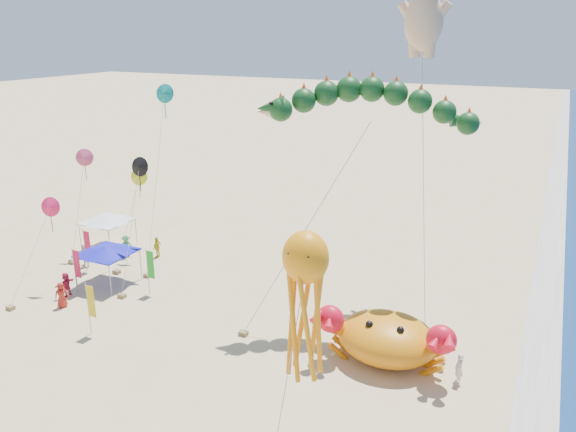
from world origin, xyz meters
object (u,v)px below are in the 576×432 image
at_px(dragon_kite, 369,110).
at_px(canopy_white, 107,219).
at_px(octopus_kite, 305,294).
at_px(cherub_kite, 424,11).
at_px(canopy_blue, 107,250).
at_px(crab_inflatable, 387,337).

xyz_separation_m(dragon_kite, canopy_white, (-21.67, 2.16, -10.01)).
distance_m(octopus_kite, canopy_white, 26.60).
bearing_deg(cherub_kite, canopy_white, -170.44).
bearing_deg(canopy_blue, canopy_white, 132.70).
distance_m(canopy_blue, canopy_white, 6.86).
xyz_separation_m(cherub_kite, octopus_kite, (-0.09, -16.87, -11.00)).
height_order(cherub_kite, octopus_kite, cherub_kite).
relative_size(dragon_kite, canopy_blue, 3.85).
height_order(cherub_kite, canopy_white, cherub_kite).
distance_m(octopus_kite, canopy_blue, 20.27).
xyz_separation_m(dragon_kite, canopy_blue, (-17.02, -2.88, -10.01)).
distance_m(crab_inflatable, canopy_blue, 19.83).
bearing_deg(octopus_kite, dragon_kite, 96.06).
bearing_deg(octopus_kite, canopy_blue, 156.32).
bearing_deg(canopy_white, dragon_kite, -5.70).
bearing_deg(cherub_kite, dragon_kite, -101.62).
distance_m(cherub_kite, octopus_kite, 20.14).
bearing_deg(canopy_white, octopus_kite, -29.69).
bearing_deg(crab_inflatable, canopy_blue, 177.05).
bearing_deg(crab_inflatable, canopy_white, 166.07).
xyz_separation_m(cherub_kite, canopy_white, (-22.91, -3.86, -15.17)).
xyz_separation_m(dragon_kite, octopus_kite, (1.15, -10.85, -5.84)).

